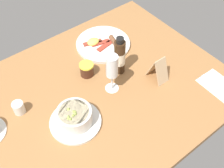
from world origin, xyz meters
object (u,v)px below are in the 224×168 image
Objects in this scene: breakfast_plate at (103,44)px; menu_card at (158,69)px; wine_glass at (112,68)px; cutlery_setting at (219,85)px; jam_jar at (87,69)px; porridge_bowl at (75,118)px; sauce_bottle_brown at (120,57)px; creamer_jug at (19,108)px.

menu_card is (5.93, -31.33, 4.56)cm from breakfast_plate.
wine_glass is 1.66× the size of menu_card.
cutlery_setting is at bearing -65.30° from breakfast_plate.
porridge_bowl is at bearing -134.62° from jam_jar.
wine_glass is 21.53cm from menu_card.
wine_glass is at bearing -74.22° from jam_jar.
cutlery_setting is 43.95cm from sauce_bottle_brown.
porridge_bowl reaches higher than creamer_jug.
porridge_bowl is 0.76× the size of breakfast_plate.
wine_glass is at bearing -118.59° from breakfast_plate.
jam_jar reaches higher than cutlery_setting.
wine_glass is (21.37, 4.96, 8.75)cm from porridge_bowl.
breakfast_plate is at bearing 13.17° from creamer_jug.
sauce_bottle_brown is at bearing -28.95° from jam_jar.
jam_jar is at bearing -146.45° from breakfast_plate.
porridge_bowl is 22.73cm from creamer_jug.
sauce_bottle_brown is (-27.82, 33.01, 8.21)cm from cutlery_setting.
porridge_bowl is at bearing -159.91° from sauce_bottle_brown.
cutlery_setting is (58.00, -21.98, -3.35)cm from porridge_bowl.
creamer_jug reaches higher than cutlery_setting.
menu_card reaches higher than breakfast_plate.
sauce_bottle_brown is (30.18, 11.04, 4.86)cm from porridge_bowl.
jam_jar is (17.70, 17.94, -0.52)cm from porridge_bowl.
menu_card is (10.27, -13.28, -3.02)cm from sauce_bottle_brown.
sauce_bottle_brown is 0.72× the size of breakfast_plate.
breakfast_plate is (13.15, 24.12, -11.46)cm from wine_glass.
sauce_bottle_brown is 1.68× the size of menu_card.
creamer_jug is 0.31× the size of wine_glass.
creamer_jug is at bearing 128.90° from porridge_bowl.
breakfast_plate is (48.78, 11.41, -1.78)cm from creamer_jug.
menu_card is at bearing -79.28° from breakfast_plate.
wine_glass is 0.71× the size of breakfast_plate.
wine_glass is 16.36cm from jam_jar.
sauce_bottle_brown reaches higher than porridge_bowl.
jam_jar is 0.55× the size of menu_card.
wine_glass is (35.63, -12.71, 9.68)cm from creamer_jug.
jam_jar is at bearing 151.05° from sauce_bottle_brown.
wine_glass reaches higher than jam_jar.
wine_glass is at bearing -145.43° from sauce_bottle_brown.
jam_jar is at bearing 135.27° from cutlery_setting.
sauce_bottle_brown reaches higher than breakfast_plate.
cutlery_setting is at bearing -44.73° from jam_jar.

